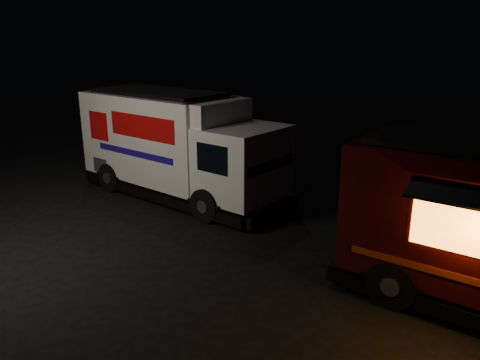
# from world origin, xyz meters

# --- Properties ---
(ground) EXTENTS (80.00, 80.00, 0.00)m
(ground) POSITION_xyz_m (0.00, 0.00, 0.00)
(ground) COLOR black
(ground) RESTS_ON ground
(white_truck) EXTENTS (7.99, 3.64, 3.49)m
(white_truck) POSITION_xyz_m (-1.75, 3.25, 1.75)
(white_truck) COLOR silver
(white_truck) RESTS_ON ground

